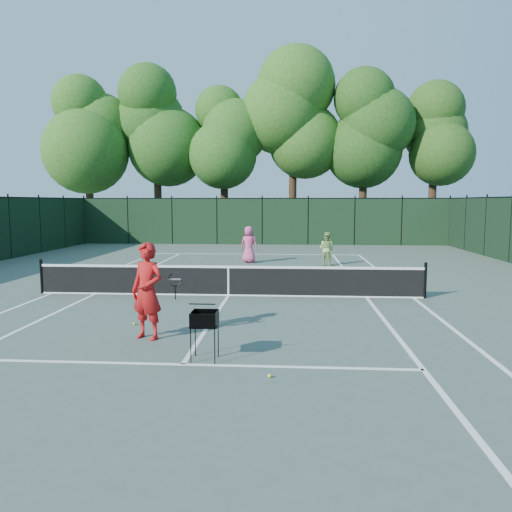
# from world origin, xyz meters

# --- Properties ---
(ground) EXTENTS (90.00, 90.00, 0.00)m
(ground) POSITION_xyz_m (0.00, 0.00, 0.00)
(ground) COLOR #45544A
(ground) RESTS_ON ground
(sideline_doubles_left) EXTENTS (0.10, 23.77, 0.01)m
(sideline_doubles_left) POSITION_xyz_m (-5.49, 0.00, 0.00)
(sideline_doubles_left) COLOR white
(sideline_doubles_left) RESTS_ON ground
(sideline_doubles_right) EXTENTS (0.10, 23.77, 0.01)m
(sideline_doubles_right) POSITION_xyz_m (5.49, 0.00, 0.00)
(sideline_doubles_right) COLOR white
(sideline_doubles_right) RESTS_ON ground
(sideline_singles_left) EXTENTS (0.10, 23.77, 0.01)m
(sideline_singles_left) POSITION_xyz_m (-4.12, 0.00, 0.00)
(sideline_singles_left) COLOR white
(sideline_singles_left) RESTS_ON ground
(sideline_singles_right) EXTENTS (0.10, 23.77, 0.01)m
(sideline_singles_right) POSITION_xyz_m (4.12, 0.00, 0.00)
(sideline_singles_right) COLOR white
(sideline_singles_right) RESTS_ON ground
(baseline_far) EXTENTS (10.97, 0.10, 0.01)m
(baseline_far) POSITION_xyz_m (0.00, 11.88, 0.00)
(baseline_far) COLOR white
(baseline_far) RESTS_ON ground
(service_line_near) EXTENTS (8.23, 0.10, 0.01)m
(service_line_near) POSITION_xyz_m (0.00, -6.40, 0.00)
(service_line_near) COLOR white
(service_line_near) RESTS_ON ground
(service_line_far) EXTENTS (8.23, 0.10, 0.01)m
(service_line_far) POSITION_xyz_m (0.00, 6.40, 0.00)
(service_line_far) COLOR white
(service_line_far) RESTS_ON ground
(center_service_line) EXTENTS (0.10, 12.80, 0.01)m
(center_service_line) POSITION_xyz_m (0.00, 0.00, 0.00)
(center_service_line) COLOR white
(center_service_line) RESTS_ON ground
(tennis_net) EXTENTS (11.69, 0.09, 1.06)m
(tennis_net) POSITION_xyz_m (0.00, 0.00, 0.48)
(tennis_net) COLOR black
(tennis_net) RESTS_ON ground
(fence_far) EXTENTS (24.00, 0.05, 3.00)m
(fence_far) POSITION_xyz_m (0.00, 18.00, 1.50)
(fence_far) COLOR black
(fence_far) RESTS_ON ground
(tree_0) EXTENTS (6.40, 6.40, 13.14)m
(tree_0) POSITION_xyz_m (-13.00, 21.50, 8.16)
(tree_0) COLOR black
(tree_0) RESTS_ON ground
(tree_1) EXTENTS (6.80, 6.80, 13.98)m
(tree_1) POSITION_xyz_m (-8.00, 22.00, 8.69)
(tree_1) COLOR black
(tree_1) RESTS_ON ground
(tree_2) EXTENTS (6.00, 6.00, 12.40)m
(tree_2) POSITION_xyz_m (-3.00, 21.80, 7.73)
(tree_2) COLOR black
(tree_2) RESTS_ON ground
(tree_3) EXTENTS (7.00, 7.00, 14.45)m
(tree_3) POSITION_xyz_m (2.00, 22.30, 9.01)
(tree_3) COLOR black
(tree_3) RESTS_ON ground
(tree_4) EXTENTS (6.20, 6.20, 12.97)m
(tree_4) POSITION_xyz_m (7.00, 21.60, 8.14)
(tree_4) COLOR black
(tree_4) RESTS_ON ground
(tree_5) EXTENTS (5.80, 5.80, 12.23)m
(tree_5) POSITION_xyz_m (12.00, 22.10, 7.71)
(tree_5) COLOR black
(tree_5) RESTS_ON ground
(coach) EXTENTS (1.13, 0.72, 2.00)m
(coach) POSITION_xyz_m (-1.07, -4.81, 1.00)
(coach) COLOR #B31414
(coach) RESTS_ON ground
(player_pink) EXTENTS (0.94, 0.73, 1.70)m
(player_pink) POSITION_xyz_m (-0.05, 8.14, 0.85)
(player_pink) COLOR #C84677
(player_pink) RESTS_ON ground
(player_green) EXTENTS (0.91, 0.85, 1.48)m
(player_green) POSITION_xyz_m (3.46, 7.43, 0.74)
(player_green) COLOR #92BC5E
(player_green) RESTS_ON ground
(ball_hopper) EXTENTS (0.50, 0.50, 0.89)m
(ball_hopper) POSITION_xyz_m (0.34, -6.11, 0.74)
(ball_hopper) COLOR black
(ball_hopper) RESTS_ON ground
(loose_ball_near_cart) EXTENTS (0.07, 0.07, 0.07)m
(loose_ball_near_cart) POSITION_xyz_m (1.54, -6.95, 0.03)
(loose_ball_near_cart) COLOR #BBD32B
(loose_ball_near_cart) RESTS_ON ground
(loose_ball_midcourt) EXTENTS (0.07, 0.07, 0.07)m
(loose_ball_midcourt) POSITION_xyz_m (-1.71, -3.72, 0.03)
(loose_ball_midcourt) COLOR #BCDC2D
(loose_ball_midcourt) RESTS_ON ground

